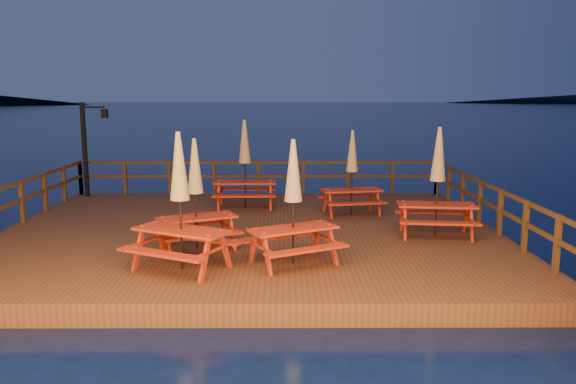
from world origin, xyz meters
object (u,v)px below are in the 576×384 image
at_px(lamp_post, 89,141).
at_px(picnic_table_2, 438,180).
at_px(picnic_table_1, 352,171).
at_px(picnic_table_0, 245,162).

xyz_separation_m(lamp_post, picnic_table_2, (9.75, -5.27, -0.48)).
bearing_deg(picnic_table_1, picnic_table_2, -65.03).
xyz_separation_m(lamp_post, picnic_table_1, (8.07, -2.86, -0.60)).
distance_m(picnic_table_0, picnic_table_2, 5.74).
distance_m(lamp_post, picnic_table_0, 5.46).
xyz_separation_m(picnic_table_0, picnic_table_1, (2.97, -0.96, -0.12)).
distance_m(lamp_post, picnic_table_1, 8.59).
height_order(picnic_table_1, picnic_table_2, picnic_table_2).
bearing_deg(picnic_table_1, lamp_post, 150.64).
bearing_deg(picnic_table_2, picnic_table_0, 150.37).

